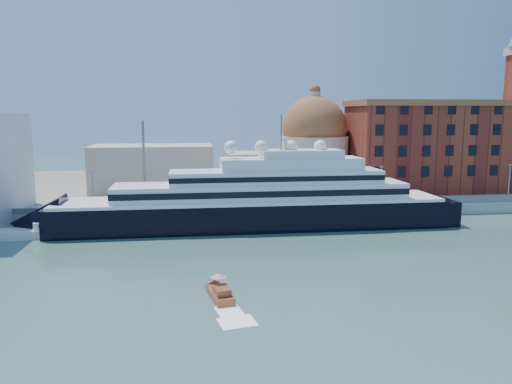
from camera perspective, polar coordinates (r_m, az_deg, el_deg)
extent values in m
plane|color=#345A55|center=(74.79, 1.07, -8.02)|extent=(400.00, 400.00, 0.00)
cube|color=gray|center=(107.26, -1.72, -2.13)|extent=(180.00, 10.00, 2.50)
cube|color=slate|center=(147.58, -3.40, 0.79)|extent=(260.00, 72.00, 2.00)
cube|color=slate|center=(102.51, -1.46, -1.60)|extent=(180.00, 0.10, 1.20)
cube|color=black|center=(96.46, -0.56, -2.86)|extent=(75.04, 11.54, 6.25)
cone|color=black|center=(99.63, -23.72, -3.24)|extent=(9.62, 11.54, 11.54)
cube|color=black|center=(107.74, 19.67, -2.24)|extent=(5.77, 10.58, 5.77)
cube|color=white|center=(95.83, -0.56, -0.88)|extent=(73.11, 11.74, 0.58)
cube|color=white|center=(95.81, 0.58, 0.16)|extent=(55.80, 9.62, 2.89)
cube|color=black|center=(91.11, 1.02, -0.29)|extent=(55.80, 0.15, 1.15)
cube|color=white|center=(95.90, 2.29, 1.79)|extent=(40.40, 8.66, 2.50)
cube|color=white|center=(96.18, 3.99, 3.24)|extent=(26.94, 7.70, 2.31)
cube|color=white|center=(96.42, 5.13, 4.38)|extent=(15.39, 6.73, 1.54)
cylinder|color=slate|center=(95.40, 2.89, 6.79)|extent=(0.29, 0.29, 6.73)
sphere|color=white|center=(94.24, -2.90, 5.13)|extent=(2.50, 2.50, 2.50)
sphere|color=white|center=(94.90, 0.59, 5.16)|extent=(2.50, 2.50, 2.50)
sphere|color=white|center=(95.91, 4.02, 5.18)|extent=(2.50, 2.50, 2.50)
sphere|color=white|center=(97.25, 7.36, 5.18)|extent=(2.50, 2.50, 2.50)
cube|color=white|center=(97.75, -23.98, -4.36)|extent=(13.54, 6.01, 1.74)
cube|color=white|center=(97.13, -22.76, -3.50)|extent=(4.68, 3.27, 1.31)
cube|color=brown|center=(60.98, -4.18, -11.66)|extent=(3.27, 6.64, 1.06)
cube|color=brown|center=(59.71, -3.93, -11.19)|extent=(2.16, 2.92, 0.85)
cylinder|color=slate|center=(61.02, -4.32, -10.33)|extent=(0.06, 0.06, 1.69)
cone|color=red|center=(60.71, -4.33, -9.48)|extent=(1.91, 1.91, 0.42)
cube|color=brown|center=(138.22, 19.45, 4.75)|extent=(42.00, 18.00, 22.00)
cube|color=brown|center=(137.97, 19.70, 9.52)|extent=(43.00, 19.00, 1.50)
cylinder|color=beige|center=(133.48, 6.61, 3.35)|extent=(18.00, 18.00, 14.00)
sphere|color=brown|center=(132.92, 6.68, 7.21)|extent=(17.00, 17.00, 17.00)
cylinder|color=beige|center=(132.94, 6.74, 10.66)|extent=(3.00, 3.00, 3.00)
cube|color=beige|center=(128.97, 0.77, 2.32)|extent=(18.00, 14.00, 10.00)
cube|color=beige|center=(129.74, -11.70, 2.62)|extent=(30.00, 16.00, 12.00)
cylinder|color=slate|center=(104.57, -18.13, 0.06)|extent=(0.24, 0.24, 8.00)
cube|color=slate|center=(104.05, -18.24, 2.29)|extent=(0.80, 0.30, 0.25)
cylinder|color=slate|center=(103.43, -1.56, 0.41)|extent=(0.24, 0.24, 8.00)
cube|color=slate|center=(102.90, -1.57, 2.66)|extent=(0.80, 0.30, 0.25)
cylinder|color=slate|center=(110.72, 14.07, 0.70)|extent=(0.24, 0.24, 8.00)
cube|color=slate|center=(110.23, 14.15, 2.81)|extent=(0.80, 0.30, 0.25)
cylinder|color=slate|center=(124.99, 26.95, 0.91)|extent=(0.24, 0.24, 8.00)
cube|color=slate|center=(124.55, 27.08, 2.78)|extent=(0.80, 0.30, 0.25)
cylinder|color=slate|center=(104.59, -12.67, 3.05)|extent=(0.50, 0.50, 18.00)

